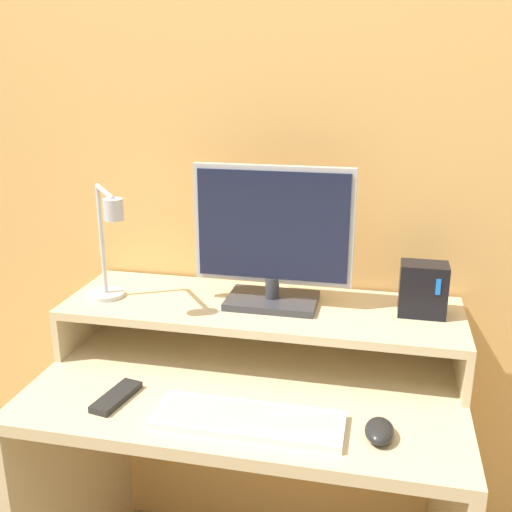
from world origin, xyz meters
The scene contains 9 objects.
wall_back centered at (0.00, 0.65, 1.25)m, with size 6.00×0.05×2.50m.
desk centered at (0.00, 0.31, 0.51)m, with size 1.03×0.61×0.74m.
monitor_shelf centered at (0.00, 0.45, 0.86)m, with size 1.03×0.33×0.14m.
monitor centered at (0.03, 0.46, 1.06)m, with size 0.41×0.16×0.36m.
desk_lamp centered at (-0.38, 0.36, 1.04)m, with size 0.18×0.21×0.31m.
router_dock centered at (0.40, 0.47, 0.95)m, with size 0.12×0.08×0.13m.
keyboard centered at (0.04, 0.12, 0.75)m, with size 0.41×0.14×0.02m.
mouse centered at (0.32, 0.13, 0.76)m, with size 0.06×0.09×0.04m.
remote_control centered at (-0.28, 0.15, 0.75)m, with size 0.07×0.15×0.02m.
Camera 1 is at (0.30, -0.97, 1.48)m, focal length 42.00 mm.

